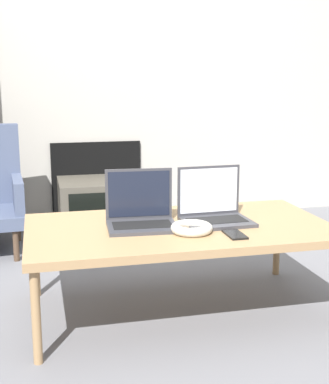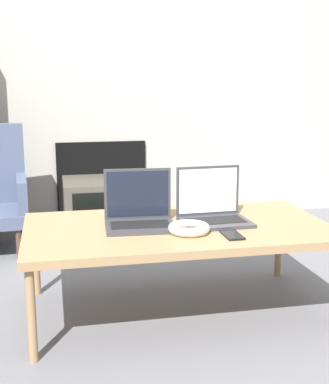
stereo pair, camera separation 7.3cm
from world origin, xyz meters
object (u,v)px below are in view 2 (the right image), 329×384
laptop_left (139,213)px  laptop_right (213,210)px  phone (232,235)px  tv (105,205)px  headphones (189,228)px

laptop_left → laptop_right: 0.35m
laptop_left → phone: 0.44m
laptop_left → phone: laptop_left is taller
tv → headphones: bearing=-82.6°
laptop_right → tv: 1.52m
headphones → phone: size_ratio=1.33×
laptop_left → phone: bearing=-30.9°
tv → laptop_right: bearing=-75.8°
laptop_left → headphones: size_ratio=1.77×
laptop_left → headphones: (0.19, -0.16, -0.04)m
phone → tv: phone is taller
phone → laptop_right: bearing=92.9°
headphones → tv: size_ratio=0.31×
phone → tv: bearing=102.6°
laptop_left → tv: 1.48m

